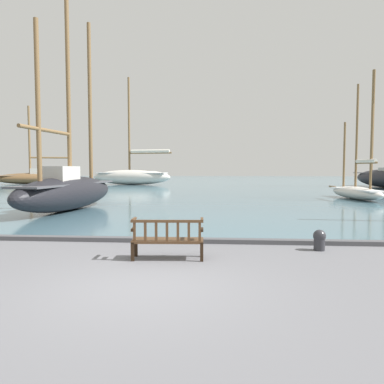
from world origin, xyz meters
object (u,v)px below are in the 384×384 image
(sailboat_mid_port, at_px, (33,177))
(mooring_bollard, at_px, (319,239))
(sailboat_mid_starboard, at_px, (68,189))
(park_bench, at_px, (168,239))
(sailboat_outer_starboard, at_px, (357,190))
(sailboat_nearest_starboard, at_px, (132,176))

(sailboat_mid_port, bearing_deg, mooring_bollard, -53.65)
(sailboat_mid_port, relative_size, sailboat_mid_starboard, 0.84)
(park_bench, distance_m, mooring_bollard, 3.84)
(mooring_bollard, bearing_deg, park_bench, -161.89)
(sailboat_outer_starboard, bearing_deg, sailboat_nearest_starboard, 135.29)
(sailboat_outer_starboard, bearing_deg, mooring_bollard, -112.29)
(sailboat_mid_port, xyz_separation_m, sailboat_outer_starboard, (31.45, -19.60, -0.24))
(sailboat_mid_starboard, xyz_separation_m, mooring_bollard, (9.61, -7.51, -0.81))
(park_bench, bearing_deg, mooring_bollard, 18.11)
(park_bench, relative_size, sailboat_outer_starboard, 0.23)
(sailboat_mid_port, bearing_deg, sailboat_nearest_starboard, -3.81)
(sailboat_mid_starboard, height_order, mooring_bollard, sailboat_mid_starboard)
(mooring_bollard, bearing_deg, sailboat_mid_port, 126.35)
(sailboat_outer_starboard, bearing_deg, sailboat_mid_port, 148.06)
(sailboat_mid_starboard, bearing_deg, park_bench, -55.58)
(sailboat_mid_port, distance_m, sailboat_mid_starboard, 31.21)
(sailboat_nearest_starboard, bearing_deg, mooring_bollard, -69.05)
(sailboat_mid_starboard, distance_m, sailboat_outer_starboard, 17.34)
(sailboat_nearest_starboard, bearing_deg, sailboat_mid_port, 176.19)
(sailboat_mid_starboard, distance_m, mooring_bollard, 12.22)
(mooring_bollard, bearing_deg, sailboat_mid_starboard, 142.00)
(sailboat_outer_starboard, bearing_deg, park_bench, -121.26)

